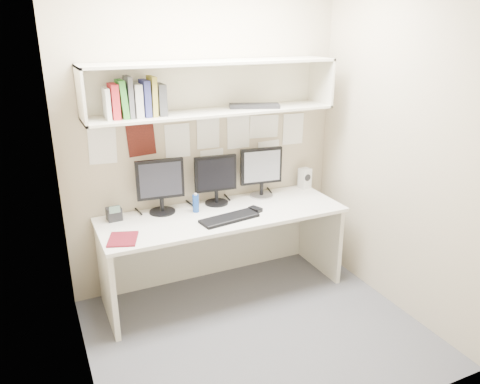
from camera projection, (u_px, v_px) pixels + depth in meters
name	position (u px, v px, depth m)	size (l,w,h in m)	color
floor	(257.00, 332.00, 3.52)	(2.40, 2.00, 0.01)	#4B4B50
wall_back	(206.00, 136.00, 3.93)	(2.40, 0.02, 2.60)	tan
wall_front	(356.00, 221.00, 2.22)	(2.40, 0.02, 2.60)	tan
wall_left	(68.00, 192.00, 2.60)	(0.02, 2.00, 2.60)	tan
wall_right	(400.00, 147.00, 3.55)	(0.02, 2.00, 2.60)	tan
desk	(223.00, 252.00, 3.95)	(2.00, 0.70, 0.73)	silver
overhead_hutch	(211.00, 87.00, 3.67)	(2.00, 0.38, 0.40)	beige
pinned_papers	(206.00, 141.00, 3.94)	(1.92, 0.01, 0.48)	white
monitor_left	(160.00, 184.00, 3.75)	(0.39, 0.21, 0.45)	black
monitor_center	(216.00, 177.00, 3.95)	(0.36, 0.20, 0.42)	black
monitor_right	(261.00, 170.00, 4.11)	(0.38, 0.21, 0.44)	#A5A5AA
keyboard	(229.00, 218.00, 3.68)	(0.47, 0.17, 0.02)	black
mouse	(255.00, 209.00, 3.85)	(0.07, 0.11, 0.03)	black
speaker	(305.00, 178.00, 4.38)	(0.11, 0.11, 0.19)	silver
blue_bottle	(196.00, 203.00, 3.81)	(0.05, 0.05, 0.16)	navy
maroon_notebook	(123.00, 239.00, 3.34)	(0.20, 0.24, 0.01)	maroon
desk_phone	(114.00, 214.00, 3.66)	(0.12, 0.11, 0.13)	black
book_stack	(135.00, 99.00, 3.40)	(0.44, 0.18, 0.30)	silver
hutch_tray	(254.00, 106.00, 3.81)	(0.41, 0.16, 0.03)	black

